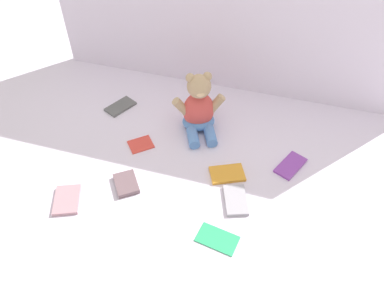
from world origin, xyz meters
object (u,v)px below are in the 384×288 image
(teddy_bear, at_px, (199,109))
(book_case_6, at_px, (67,200))
(book_case_1, at_px, (141,144))
(book_case_4, at_px, (126,184))
(book_case_0, at_px, (291,165))
(book_case_3, at_px, (227,174))
(book_case_5, at_px, (217,239))
(book_case_2, at_px, (236,200))
(book_case_7, at_px, (120,107))

(teddy_bear, height_order, book_case_6, teddy_bear)
(book_case_1, height_order, book_case_4, book_case_4)
(book_case_4, bearing_deg, teddy_bear, 30.28)
(book_case_0, distance_m, book_case_3, 0.25)
(teddy_bear, bearing_deg, book_case_4, -138.31)
(book_case_1, distance_m, book_case_5, 0.51)
(book_case_3, bearing_deg, book_case_2, -178.00)
(book_case_4, relative_size, book_case_6, 0.86)
(teddy_bear, distance_m, book_case_6, 0.60)
(teddy_bear, distance_m, book_case_5, 0.54)
(book_case_5, bearing_deg, book_case_4, 81.05)
(book_case_4, distance_m, book_case_5, 0.39)
(book_case_0, distance_m, book_case_4, 0.61)
(book_case_6, bearing_deg, book_case_2, 173.75)
(book_case_1, bearing_deg, book_case_2, -152.22)
(book_case_6, xyz_separation_m, book_case_7, (-0.03, 0.52, -0.00))
(book_case_4, bearing_deg, book_case_7, 80.88)
(book_case_1, bearing_deg, book_case_6, 116.00)
(book_case_0, relative_size, book_case_3, 1.08)
(book_case_0, bearing_deg, book_case_3, -128.50)
(book_case_1, xyz_separation_m, book_case_6, (-0.14, -0.33, 0.00))
(book_case_4, height_order, book_case_7, book_case_4)
(book_case_5, height_order, book_case_7, book_case_7)
(book_case_3, relative_size, book_case_7, 0.97)
(book_case_3, height_order, book_case_7, same)
(book_case_0, bearing_deg, teddy_bear, -171.00)
(book_case_5, xyz_separation_m, book_case_6, (-0.54, -0.00, 0.00))
(teddy_bear, distance_m, book_case_7, 0.38)
(book_case_0, bearing_deg, book_case_2, -101.89)
(book_case_4, distance_m, book_case_7, 0.45)
(book_case_4, bearing_deg, book_case_5, -54.23)
(book_case_2, bearing_deg, book_case_3, -82.81)
(book_case_2, distance_m, book_case_5, 0.16)
(book_case_0, relative_size, book_case_2, 1.07)
(book_case_0, xyz_separation_m, book_case_3, (-0.22, -0.11, 0.00))
(teddy_bear, bearing_deg, book_case_3, -76.74)
(teddy_bear, relative_size, book_case_2, 2.06)
(book_case_1, distance_m, book_case_4, 0.21)
(book_case_0, distance_m, book_case_2, 0.27)
(book_case_1, xyz_separation_m, book_case_2, (0.42, -0.16, 0.00))
(teddy_bear, distance_m, book_case_4, 0.42)
(book_case_1, xyz_separation_m, book_case_4, (0.03, -0.21, 0.00))
(book_case_7, bearing_deg, book_case_1, 158.40)
(book_case_1, relative_size, book_case_6, 0.75)
(book_case_0, xyz_separation_m, book_case_5, (-0.19, -0.38, -0.00))
(teddy_bear, xyz_separation_m, book_case_7, (-0.37, 0.03, -0.09))
(book_case_2, bearing_deg, book_case_7, -50.69)
(book_case_1, xyz_separation_m, book_case_3, (0.36, -0.05, 0.00))
(book_case_0, relative_size, book_case_7, 1.04)
(book_case_6, relative_size, book_case_7, 0.95)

